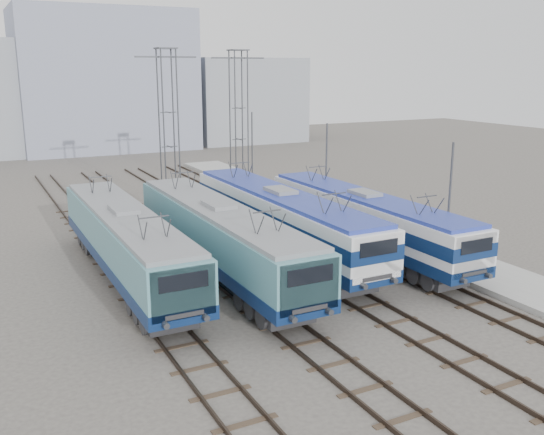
{
  "coord_description": "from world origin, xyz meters",
  "views": [
    {
      "loc": [
        -13.54,
        -21.11,
        10.67
      ],
      "look_at": [
        0.82,
        7.0,
        2.84
      ],
      "focal_mm": 40.0,
      "sensor_mm": 36.0,
      "label": 1
    }
  ],
  "objects": [
    {
      "name": "mast_rear",
      "position": [
        8.6,
        26.0,
        3.5
      ],
      "size": [
        0.12,
        0.12,
        7.0
      ],
      "primitive_type": "cylinder",
      "color": "#3F4247",
      "rests_on": "ground"
    },
    {
      "name": "mast_front",
      "position": [
        8.6,
        2.0,
        3.5
      ],
      "size": [
        0.12,
        0.12,
        7.0
      ],
      "primitive_type": "cylinder",
      "color": "#3F4247",
      "rests_on": "ground"
    },
    {
      "name": "locomotive_center_left",
      "position": [
        -2.25,
        6.75,
        2.29
      ],
      "size": [
        2.91,
        18.41,
        3.46
      ],
      "color": "#0D224F",
      "rests_on": "ground"
    },
    {
      "name": "catenary_tower_west",
      "position": [
        0.0,
        22.0,
        6.64
      ],
      "size": [
        4.5,
        1.2,
        12.0
      ],
      "color": "#3F4247",
      "rests_on": "ground"
    },
    {
      "name": "locomotive_far_left",
      "position": [
        -6.75,
        8.26,
        2.24
      ],
      "size": [
        2.85,
        17.98,
        3.38
      ],
      "color": "#0D224F",
      "rests_on": "ground"
    },
    {
      "name": "catenary_tower_east",
      "position": [
        6.5,
        24.0,
        6.64
      ],
      "size": [
        4.5,
        1.2,
        12.0
      ],
      "color": "#3F4247",
      "rests_on": "ground"
    },
    {
      "name": "platform",
      "position": [
        10.2,
        8.0,
        0.15
      ],
      "size": [
        4.0,
        70.0,
        0.3
      ],
      "primitive_type": "cube",
      "color": "#9E9E99",
      "rests_on": "ground"
    },
    {
      "name": "building_east",
      "position": [
        24.0,
        62.0,
        6.0
      ],
      "size": [
        16.0,
        12.0,
        12.0
      ],
      "primitive_type": "cube",
      "color": "#8E949D",
      "rests_on": "ground"
    },
    {
      "name": "ground",
      "position": [
        0.0,
        0.0,
        0.0
      ],
      "size": [
        160.0,
        160.0,
        0.0
      ],
      "primitive_type": "plane",
      "color": "#514C47"
    },
    {
      "name": "building_center",
      "position": [
        4.0,
        62.0,
        9.0
      ],
      "size": [
        22.0,
        14.0,
        18.0
      ],
      "primitive_type": "cube",
      "color": "#8A91A8",
      "rests_on": "ground"
    },
    {
      "name": "locomotive_center_right",
      "position": [
        2.25,
        8.55,
        2.36
      ],
      "size": [
        2.93,
        18.53,
        3.48
      ],
      "color": "#0D224F",
      "rests_on": "ground"
    },
    {
      "name": "locomotive_far_right",
      "position": [
        6.75,
        6.68,
        2.23
      ],
      "size": [
        2.76,
        17.43,
        3.28
      ],
      "color": "#0D224F",
      "rests_on": "ground"
    },
    {
      "name": "mast_mid",
      "position": [
        8.6,
        14.0,
        3.5
      ],
      "size": [
        0.12,
        0.12,
        7.0
      ],
      "primitive_type": "cylinder",
      "color": "#3F4247",
      "rests_on": "ground"
    }
  ]
}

